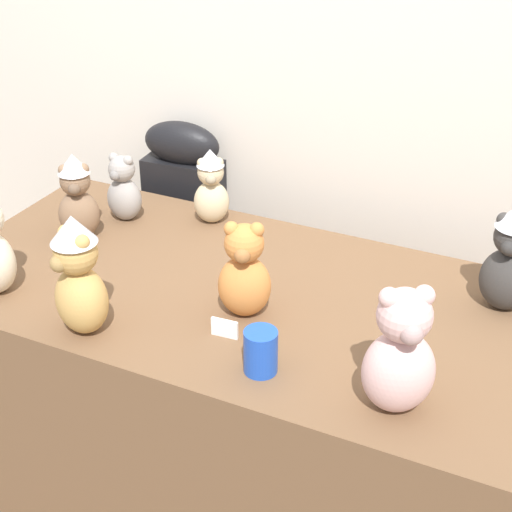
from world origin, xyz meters
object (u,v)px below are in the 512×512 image
object	(u,v)px
teddy_bear_ash	(123,189)
teddy_bear_charcoal	(510,258)
teddy_bear_blush	(400,354)
teddy_bear_mocha	(77,198)
display_table	(256,404)
instrument_case	(187,248)
party_cup_blue	(261,351)
teddy_bear_honey	(79,277)
teddy_bear_sand	(211,187)
teddy_bear_ginger	(244,273)

from	to	relation	value
teddy_bear_ash	teddy_bear_charcoal	bearing A→B (deg)	0.96
teddy_bear_blush	teddy_bear_mocha	xyz separation A→B (m)	(-1.10, 0.35, -0.01)
display_table	instrument_case	world-z (taller)	instrument_case
teddy_bear_ash	party_cup_blue	xyz separation A→B (m)	(0.72, -0.52, -0.05)
display_table	teddy_bear_honey	distance (m)	0.71
teddy_bear_mocha	teddy_bear_sand	size ratio (longest dim) A/B	1.11
instrument_case	display_table	bearing A→B (deg)	-49.01
instrument_case	teddy_bear_honey	world-z (taller)	teddy_bear_honey
instrument_case	party_cup_blue	distance (m)	1.14
teddy_bear_charcoal	party_cup_blue	size ratio (longest dim) A/B	2.78
teddy_bear_mocha	teddy_bear_blush	bearing A→B (deg)	-50.03
teddy_bear_ash	party_cup_blue	world-z (taller)	teddy_bear_ash
teddy_bear_charcoal	teddy_bear_sand	xyz separation A→B (m)	(-0.92, 0.11, -0.03)
display_table	teddy_bear_blush	bearing A→B (deg)	-31.07
teddy_bear_honey	teddy_bear_ginger	distance (m)	0.41
teddy_bear_honey	party_cup_blue	world-z (taller)	teddy_bear_honey
teddy_bear_blush	teddy_bear_honey	size ratio (longest dim) A/B	0.96
teddy_bear_blush	party_cup_blue	size ratio (longest dim) A/B	2.83
teddy_bear_honey	teddy_bear_mocha	bearing A→B (deg)	148.11
display_table	instrument_case	size ratio (longest dim) A/B	1.83
teddy_bear_mocha	party_cup_blue	bearing A→B (deg)	-57.20
teddy_bear_mocha	teddy_bear_honey	xyz separation A→B (m)	(0.30, -0.40, 0.02)
teddy_bear_ash	teddy_bear_ginger	distance (m)	0.67
teddy_bear_charcoal	teddy_bear_blush	xyz separation A→B (m)	(-0.14, -0.50, -0.00)
teddy_bear_ginger	teddy_bear_charcoal	bearing A→B (deg)	7.50
instrument_case	teddy_bear_ash	bearing A→B (deg)	-97.48
display_table	teddy_bear_charcoal	world-z (taller)	teddy_bear_charcoal
teddy_bear_mocha	teddy_bear_sand	world-z (taller)	teddy_bear_mocha
teddy_bear_mocha	teddy_bear_sand	bearing A→B (deg)	7.35
teddy_bear_mocha	teddy_bear_ash	distance (m)	0.17
teddy_bear_mocha	teddy_bear_ginger	distance (m)	0.66
teddy_bear_honey	teddy_bear_sand	xyz separation A→B (m)	(0.01, 0.66, -0.04)
teddy_bear_charcoal	teddy_bear_mocha	bearing A→B (deg)	-168.13
teddy_bear_honey	party_cup_blue	bearing A→B (deg)	25.77
instrument_case	teddy_bear_blush	xyz separation A→B (m)	(1.02, -0.84, 0.42)
teddy_bear_charcoal	teddy_bear_honey	xyz separation A→B (m)	(-0.93, -0.55, 0.01)
instrument_case	teddy_bear_blush	distance (m)	1.38
display_table	teddy_bear_mocha	xyz separation A→B (m)	(-0.62, 0.07, 0.52)
party_cup_blue	teddy_bear_blush	bearing A→B (deg)	1.62
display_table	teddy_bear_blush	size ratio (longest dim) A/B	5.84
display_table	teddy_bear_blush	distance (m)	0.76
instrument_case	teddy_bear_ash	size ratio (longest dim) A/B	4.47
teddy_bear_mocha	teddy_bear_honey	distance (m)	0.50
teddy_bear_ash	teddy_bear_ginger	world-z (taller)	teddy_bear_ginger
teddy_bear_ginger	teddy_bear_honey	bearing A→B (deg)	-164.72
display_table	teddy_bear_sand	size ratio (longest dim) A/B	7.37
display_table	teddy_bear_charcoal	distance (m)	0.84
teddy_bear_ginger	party_cup_blue	bearing A→B (deg)	-75.40
instrument_case	teddy_bear_blush	world-z (taller)	teddy_bear_blush
teddy_bear_ash	display_table	bearing A→B (deg)	-20.48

